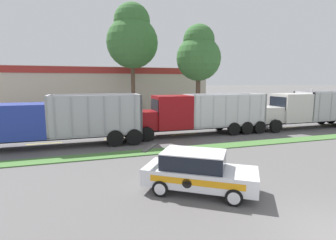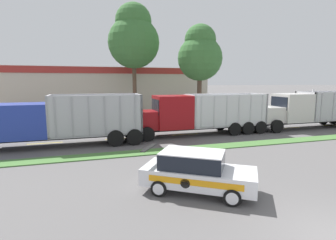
{
  "view_description": "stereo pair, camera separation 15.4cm",
  "coord_description": "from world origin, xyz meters",
  "px_view_note": "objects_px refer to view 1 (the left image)",
  "views": [
    {
      "loc": [
        -6.86,
        -4.69,
        4.41
      ],
      "look_at": [
        -2.14,
        10.06,
        2.14
      ],
      "focal_mm": 28.0,
      "sensor_mm": 36.0,
      "label": 1
    },
    {
      "loc": [
        -6.72,
        -4.74,
        4.41
      ],
      "look_at": [
        -2.14,
        10.06,
        2.14
      ],
      "focal_mm": 28.0,
      "sensor_mm": 36.0,
      "label": 2
    }
  ],
  "objects_px": {
    "dump_truck_mid": "(301,110)",
    "dump_truck_trail": "(186,115)",
    "dump_truck_lead": "(39,124)",
    "rally_car": "(198,171)"
  },
  "relations": [
    {
      "from": "dump_truck_lead",
      "to": "dump_truck_mid",
      "type": "xyz_separation_m",
      "value": [
        22.63,
        0.67,
        0.05
      ]
    },
    {
      "from": "dump_truck_lead",
      "to": "dump_truck_trail",
      "type": "bearing_deg",
      "value": 4.44
    },
    {
      "from": "dump_truck_lead",
      "to": "dump_truck_trail",
      "type": "xyz_separation_m",
      "value": [
        10.92,
        0.85,
        0.04
      ]
    },
    {
      "from": "dump_truck_lead",
      "to": "rally_car",
      "type": "height_order",
      "value": "dump_truck_lead"
    },
    {
      "from": "dump_truck_mid",
      "to": "rally_car",
      "type": "height_order",
      "value": "dump_truck_mid"
    },
    {
      "from": "dump_truck_lead",
      "to": "dump_truck_mid",
      "type": "bearing_deg",
      "value": 1.7
    },
    {
      "from": "dump_truck_mid",
      "to": "dump_truck_trail",
      "type": "height_order",
      "value": "dump_truck_mid"
    },
    {
      "from": "dump_truck_mid",
      "to": "dump_truck_trail",
      "type": "bearing_deg",
      "value": 179.13
    },
    {
      "from": "dump_truck_lead",
      "to": "dump_truck_trail",
      "type": "relative_size",
      "value": 1.03
    },
    {
      "from": "dump_truck_lead",
      "to": "rally_car",
      "type": "relative_size",
      "value": 2.5
    }
  ]
}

